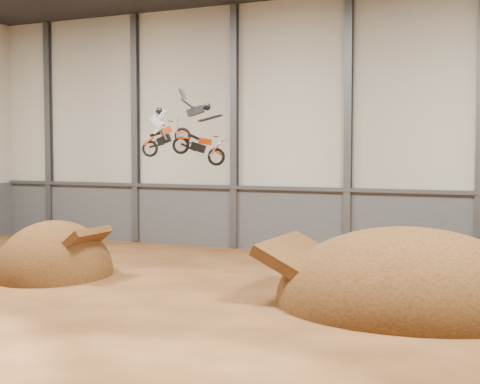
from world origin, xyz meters
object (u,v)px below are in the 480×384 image
Objects in this scene: landing_ramp at (408,305)px; fmx_rider_a at (169,126)px; fmx_rider_b at (196,127)px; takeoff_ramp at (54,276)px.

fmx_rider_a reaches higher than landing_ramp.
fmx_rider_b is at bearing -54.99° from fmx_rider_a.
landing_ramp is at bearing -5.26° from fmx_rider_b.
fmx_rider_b is (7.43, -0.38, 6.56)m from takeoff_ramp.
fmx_rider_b is (2.46, -2.15, -0.16)m from fmx_rider_a.
fmx_rider_a is (4.97, 1.77, 6.72)m from takeoff_ramp.
landing_ramp is at bearing 2.35° from takeoff_ramp.
takeoff_ramp is 1.97× the size of fmx_rider_b.
fmx_rider_b reaches higher than fmx_rider_a.
landing_ramp is 3.37× the size of fmx_rider_b.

